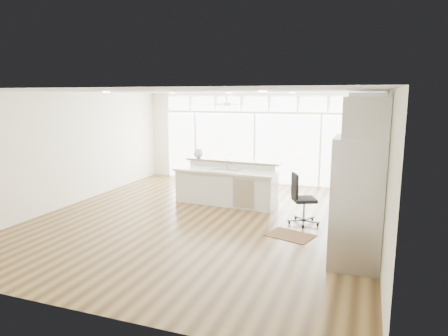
% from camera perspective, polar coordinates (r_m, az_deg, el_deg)
% --- Properties ---
extents(floor, '(7.00, 8.00, 0.02)m').
position_cam_1_polar(floor, '(8.69, -2.75, -7.29)').
color(floor, '#483016').
rests_on(floor, ground).
extents(ceiling, '(7.00, 8.00, 0.02)m').
position_cam_1_polar(ceiling, '(8.28, -2.92, 10.89)').
color(ceiling, white).
rests_on(ceiling, wall_back).
extents(wall_back, '(7.00, 0.04, 2.70)m').
position_cam_1_polar(wall_back, '(12.13, 4.52, 4.29)').
color(wall_back, white).
rests_on(wall_back, floor).
extents(wall_front, '(7.00, 0.04, 2.70)m').
position_cam_1_polar(wall_front, '(5.01, -20.90, -4.98)').
color(wall_front, white).
rests_on(wall_front, floor).
extents(wall_left, '(0.04, 8.00, 2.70)m').
position_cam_1_polar(wall_left, '(10.24, -21.21, 2.51)').
color(wall_left, white).
rests_on(wall_left, floor).
extents(wall_right, '(0.04, 8.00, 2.70)m').
position_cam_1_polar(wall_right, '(7.74, 21.81, 0.16)').
color(wall_right, white).
rests_on(wall_right, floor).
extents(glass_wall, '(5.80, 0.06, 2.08)m').
position_cam_1_polar(glass_wall, '(12.11, 4.43, 2.85)').
color(glass_wall, white).
rests_on(glass_wall, wall_back).
extents(transom_row, '(5.90, 0.06, 0.40)m').
position_cam_1_polar(transom_row, '(12.01, 4.52, 9.15)').
color(transom_row, white).
rests_on(transom_row, wall_back).
extents(desk_window, '(0.04, 0.85, 0.85)m').
position_cam_1_polar(desk_window, '(8.00, 21.57, 1.94)').
color(desk_window, white).
rests_on(desk_window, wall_right).
extents(ceiling_fan, '(1.16, 1.16, 0.32)m').
position_cam_1_polar(ceiling_fan, '(11.07, 0.39, 9.61)').
color(ceiling_fan, white).
rests_on(ceiling_fan, ceiling).
extents(recessed_lights, '(3.40, 3.00, 0.02)m').
position_cam_1_polar(recessed_lights, '(8.47, -2.38, 10.74)').
color(recessed_lights, beige).
rests_on(recessed_lights, ceiling).
extents(oven_cabinet, '(0.64, 1.20, 2.50)m').
position_cam_1_polar(oven_cabinet, '(9.53, 19.51, 1.48)').
color(oven_cabinet, white).
rests_on(oven_cabinet, floor).
extents(desk_nook, '(0.72, 1.30, 0.76)m').
position_cam_1_polar(desk_nook, '(8.24, 18.73, -5.99)').
color(desk_nook, white).
rests_on(desk_nook, floor).
extents(upper_cabinets, '(0.64, 1.30, 0.64)m').
position_cam_1_polar(upper_cabinets, '(7.93, 19.84, 7.80)').
color(upper_cabinets, white).
rests_on(upper_cabinets, wall_right).
extents(refrigerator, '(0.76, 0.90, 2.00)m').
position_cam_1_polar(refrigerator, '(6.48, 18.47, -4.64)').
color(refrigerator, '#AEAEB3').
rests_on(refrigerator, floor).
extents(fridge_cabinet, '(0.64, 0.90, 0.60)m').
position_cam_1_polar(fridge_cabinet, '(6.29, 19.69, 6.85)').
color(fridge_cabinet, white).
rests_on(fridge_cabinet, wall_right).
extents(framed_photos, '(0.06, 0.22, 0.80)m').
position_cam_1_polar(framed_photos, '(8.64, 21.41, 1.51)').
color(framed_photos, black).
rests_on(framed_photos, wall_right).
extents(kitchen_island, '(2.63, 1.14, 1.02)m').
position_cam_1_polar(kitchen_island, '(9.69, 0.26, -2.23)').
color(kitchen_island, white).
rests_on(kitchen_island, floor).
extents(rug, '(0.98, 0.83, 0.01)m').
position_cam_1_polar(rug, '(7.76, 9.47, -9.47)').
color(rug, '#3C2313').
rests_on(rug, floor).
extents(office_chair, '(0.71, 0.69, 1.05)m').
position_cam_1_polar(office_chair, '(8.35, 11.41, -4.38)').
color(office_chair, black).
rests_on(office_chair, floor).
extents(fishbowl, '(0.27, 0.27, 0.26)m').
position_cam_1_polar(fishbowl, '(10.34, -3.68, 2.14)').
color(fishbowl, silver).
rests_on(fishbowl, kitchen_island).
extents(monitor, '(0.17, 0.54, 0.45)m').
position_cam_1_polar(monitor, '(8.10, 18.40, -1.85)').
color(monitor, black).
rests_on(monitor, desk_nook).
extents(keyboard, '(0.17, 0.36, 0.02)m').
position_cam_1_polar(keyboard, '(8.15, 17.12, -3.25)').
color(keyboard, white).
rests_on(keyboard, desk_nook).
extents(potted_plant, '(0.31, 0.34, 0.26)m').
position_cam_1_polar(potted_plant, '(9.43, 20.02, 9.78)').
color(potted_plant, '#225023').
rests_on(potted_plant, oven_cabinet).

